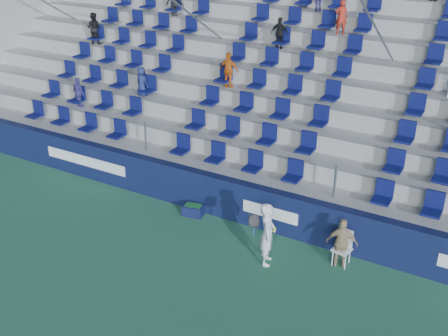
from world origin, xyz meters
name	(u,v)px	position (x,y,z in m)	size (l,w,h in m)	color
ground	(159,273)	(0.00, 0.00, 0.00)	(70.00, 70.00, 0.00)	#2D6948
sponsor_wall	(224,197)	(0.00, 3.15, 0.60)	(24.00, 0.32, 1.20)	#10173D
grandstand	(299,95)	(-0.01, 8.24, 2.14)	(24.00, 8.17, 6.63)	#9D9D98
tennis_player	(267,234)	(2.04, 1.71, 0.83)	(0.69, 0.70, 1.65)	silver
line_judge_chair	(343,244)	(3.66, 2.65, 0.52)	(0.47, 0.48, 0.92)	white
line_judge	(342,243)	(3.66, 2.50, 0.65)	(0.76, 0.32, 1.29)	tan
ball_bin	(193,210)	(-0.78, 2.75, 0.17)	(0.63, 0.47, 0.32)	#10153D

